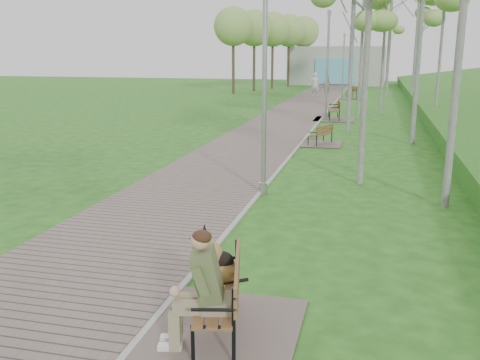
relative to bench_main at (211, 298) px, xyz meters
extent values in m
plane|color=#215318|center=(-0.83, 2.34, -0.49)|extent=(120.00, 120.00, 0.00)
cube|color=#6A5C56|center=(-2.58, 23.84, -0.47)|extent=(3.50, 67.00, 0.04)
cube|color=#999993|center=(-0.83, 23.84, -0.47)|extent=(0.10, 67.00, 0.05)
cube|color=#9E9E99|center=(-2.33, 53.34, 1.51)|extent=(10.00, 5.00, 4.00)
cube|color=#5AABC9|center=(-2.33, 50.74, 1.01)|extent=(4.00, 0.20, 2.60)
cube|color=#6A5C56|center=(0.10, 0.05, -0.47)|extent=(1.99, 2.21, 0.04)
cube|color=brown|center=(0.05, 0.05, 0.01)|extent=(0.86, 1.73, 0.04)
cube|color=brown|center=(0.31, 0.11, 0.31)|extent=(0.42, 1.63, 0.37)
cube|color=#6A5C56|center=(-0.06, 14.59, -0.47)|extent=(1.54, 1.71, 0.04)
cube|color=brown|center=(-0.11, 14.59, -0.11)|extent=(0.86, 1.33, 0.03)
cube|color=brown|center=(0.07, 14.51, 0.13)|extent=(0.54, 1.19, 0.28)
cube|color=#6A5C56|center=(-0.15, 22.45, -0.47)|extent=(2.05, 2.28, 0.04)
cube|color=brown|center=(-0.20, 22.45, 0.02)|extent=(0.70, 1.76, 0.05)
cube|color=brown|center=(0.07, 22.48, 0.33)|extent=(0.24, 1.70, 0.38)
cube|color=#6A5C56|center=(0.16, 35.93, -0.47)|extent=(1.78, 1.98, 0.04)
cube|color=brown|center=(0.11, 35.93, -0.05)|extent=(0.81, 1.55, 0.04)
cube|color=brown|center=(0.34, 35.99, 0.22)|extent=(0.42, 1.44, 0.33)
cylinder|color=#929499|center=(-0.75, 6.90, -0.34)|extent=(0.20, 0.20, 0.30)
cylinder|color=#929499|center=(-0.75, 6.90, 1.97)|extent=(0.12, 0.12, 4.93)
cylinder|color=#929499|center=(-0.60, 22.14, -0.33)|extent=(0.21, 0.21, 0.32)
cylinder|color=#929499|center=(-0.60, 22.14, 2.16)|extent=(0.13, 0.13, 5.31)
cylinder|color=#929499|center=(-0.60, 22.14, 4.87)|extent=(0.19, 0.19, 0.27)
cylinder|color=#929499|center=(-0.65, 36.55, -0.35)|extent=(0.19, 0.19, 0.28)
cylinder|color=#929499|center=(-0.65, 36.55, 1.83)|extent=(0.11, 0.11, 4.64)
cylinder|color=#929499|center=(-0.65, 36.55, 4.19)|extent=(0.17, 0.17, 0.23)
imported|color=silver|center=(-2.84, 37.33, 0.44)|extent=(0.70, 0.48, 1.87)
imported|color=#A1958C|center=(-2.28, 41.30, 0.26)|extent=(0.76, 0.61, 1.50)
cylinder|color=silver|center=(1.58, 8.55, 3.52)|extent=(0.20, 0.20, 8.02)
cylinder|color=silver|center=(3.34, 15.61, 4.30)|extent=(0.18, 0.18, 9.58)
cylinder|color=silver|center=(0.77, 17.95, 3.35)|extent=(0.18, 0.18, 7.67)
cylinder|color=silver|center=(2.15, 25.34, 3.64)|extent=(0.17, 0.17, 8.26)
cylinder|color=silver|center=(4.82, 22.37, 3.86)|extent=(0.18, 0.18, 8.71)
cylinder|color=silver|center=(0.98, 25.09, 3.22)|extent=(0.16, 0.16, 7.41)
ellipsoid|color=#89AC53|center=(0.98, 25.09, 5.59)|extent=(2.34, 2.34, 3.26)
cylinder|color=silver|center=(4.39, 34.14, 3.42)|extent=(0.16, 0.16, 7.82)
ellipsoid|color=#89AC53|center=(4.39, 34.14, 5.92)|extent=(2.32, 2.32, 3.44)
cylinder|color=silver|center=(2.68, 37.82, 4.28)|extent=(0.20, 0.20, 9.54)
cylinder|color=silver|center=(2.80, 50.21, 3.58)|extent=(0.16, 0.16, 8.14)
ellipsoid|color=#89AC53|center=(2.80, 50.21, 6.18)|extent=(2.27, 2.27, 3.58)
camera|label=1|loc=(1.85, -5.90, 3.02)|focal=40.00mm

